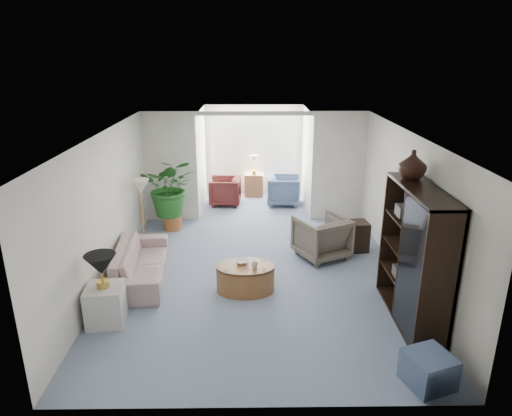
{
  "coord_description": "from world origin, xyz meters",
  "views": [
    {
      "loc": [
        -0.1,
        -7.07,
        3.73
      ],
      "look_at": [
        0.0,
        0.6,
        1.1
      ],
      "focal_mm": 32.16,
      "sensor_mm": 36.0,
      "label": 1
    }
  ],
  "objects_px": {
    "plant_pot": "(173,222)",
    "sunroom_chair_blue": "(284,190)",
    "coffee_table": "(245,278)",
    "floor_lamp": "(140,187)",
    "cabinet_urn": "(413,164)",
    "entertainment_cabinet": "(415,256)",
    "sofa": "(141,263)",
    "side_table_dark": "(355,236)",
    "framed_picture": "(411,186)",
    "coffee_bowl": "(242,262)",
    "coffee_cup": "(255,266)",
    "end_table": "(106,305)",
    "ottoman": "(429,370)",
    "wingback_chair": "(322,237)",
    "table_lamp": "(101,265)",
    "sunroom_chair_maroon": "(225,191)",
    "sunroom_table": "(254,185)"
  },
  "relations": [
    {
      "from": "framed_picture",
      "to": "coffee_bowl",
      "type": "relative_size",
      "value": 2.33
    },
    {
      "from": "cabinet_urn",
      "to": "entertainment_cabinet",
      "type": "bearing_deg",
      "value": -90.0
    },
    {
      "from": "sunroom_chair_blue",
      "to": "sunroom_table",
      "type": "bearing_deg",
      "value": 48.38
    },
    {
      "from": "plant_pot",
      "to": "sunroom_chair_blue",
      "type": "distance_m",
      "value": 3.09
    },
    {
      "from": "floor_lamp",
      "to": "table_lamp",
      "type": "bearing_deg",
      "value": -89.07
    },
    {
      "from": "cabinet_urn",
      "to": "sofa",
      "type": "bearing_deg",
      "value": 169.66
    },
    {
      "from": "sunroom_chair_blue",
      "to": "coffee_table",
      "type": "bearing_deg",
      "value": 171.62
    },
    {
      "from": "end_table",
      "to": "side_table_dark",
      "type": "relative_size",
      "value": 0.96
    },
    {
      "from": "floor_lamp",
      "to": "sunroom_chair_maroon",
      "type": "bearing_deg",
      "value": 60.77
    },
    {
      "from": "coffee_table",
      "to": "entertainment_cabinet",
      "type": "xyz_separation_m",
      "value": [
        2.42,
        -0.81,
        0.77
      ]
    },
    {
      "from": "framed_picture",
      "to": "table_lamp",
      "type": "xyz_separation_m",
      "value": [
        -4.65,
        -1.18,
        -0.78
      ]
    },
    {
      "from": "end_table",
      "to": "sunroom_chair_maroon",
      "type": "relative_size",
      "value": 0.74
    },
    {
      "from": "sunroom_chair_blue",
      "to": "sunroom_chair_maroon",
      "type": "relative_size",
      "value": 1.05
    },
    {
      "from": "wingback_chair",
      "to": "plant_pot",
      "type": "height_order",
      "value": "wingback_chair"
    },
    {
      "from": "coffee_cup",
      "to": "cabinet_urn",
      "type": "relative_size",
      "value": 0.26
    },
    {
      "from": "coffee_table",
      "to": "plant_pot",
      "type": "xyz_separation_m",
      "value": [
        -1.63,
        2.79,
        -0.07
      ]
    },
    {
      "from": "side_table_dark",
      "to": "framed_picture",
      "type": "bearing_deg",
      "value": -68.62
    },
    {
      "from": "end_table",
      "to": "plant_pot",
      "type": "relative_size",
      "value": 1.42
    },
    {
      "from": "coffee_cup",
      "to": "entertainment_cabinet",
      "type": "xyz_separation_m",
      "value": [
        2.27,
        -0.71,
        0.49
      ]
    },
    {
      "from": "table_lamp",
      "to": "cabinet_urn",
      "type": "relative_size",
      "value": 1.05
    },
    {
      "from": "floor_lamp",
      "to": "coffee_cup",
      "type": "xyz_separation_m",
      "value": [
        2.2,
        -1.95,
        -0.75
      ]
    },
    {
      "from": "plant_pot",
      "to": "framed_picture",
      "type": "bearing_deg",
      "value": -30.41
    },
    {
      "from": "coffee_table",
      "to": "plant_pot",
      "type": "relative_size",
      "value": 2.37
    },
    {
      "from": "entertainment_cabinet",
      "to": "sofa",
      "type": "bearing_deg",
      "value": 163.25
    },
    {
      "from": "sofa",
      "to": "side_table_dark",
      "type": "xyz_separation_m",
      "value": [
        3.93,
        1.14,
        -0.0
      ]
    },
    {
      "from": "entertainment_cabinet",
      "to": "framed_picture",
      "type": "bearing_deg",
      "value": 78.14
    },
    {
      "from": "wingback_chair",
      "to": "sunroom_chair_maroon",
      "type": "height_order",
      "value": "wingback_chair"
    },
    {
      "from": "floor_lamp",
      "to": "coffee_cup",
      "type": "distance_m",
      "value": 3.03
    },
    {
      "from": "plant_pot",
      "to": "sunroom_table",
      "type": "height_order",
      "value": "sunroom_table"
    },
    {
      "from": "sofa",
      "to": "entertainment_cabinet",
      "type": "height_order",
      "value": "entertainment_cabinet"
    },
    {
      "from": "coffee_table",
      "to": "cabinet_urn",
      "type": "xyz_separation_m",
      "value": [
        2.42,
        -0.31,
        1.97
      ]
    },
    {
      "from": "end_table",
      "to": "sunroom_table",
      "type": "xyz_separation_m",
      "value": [
        2.19,
        6.15,
        0.02
      ]
    },
    {
      "from": "framed_picture",
      "to": "ottoman",
      "type": "relative_size",
      "value": 1.0
    },
    {
      "from": "framed_picture",
      "to": "coffee_cup",
      "type": "height_order",
      "value": "framed_picture"
    },
    {
      "from": "plant_pot",
      "to": "sunroom_chair_blue",
      "type": "height_order",
      "value": "sunroom_chair_blue"
    },
    {
      "from": "sofa",
      "to": "coffee_table",
      "type": "relative_size",
      "value": 2.14
    },
    {
      "from": "coffee_bowl",
      "to": "end_table",
      "type": "bearing_deg",
      "value": -153.04
    },
    {
      "from": "sofa",
      "to": "coffee_bowl",
      "type": "xyz_separation_m",
      "value": [
        1.75,
        -0.36,
        0.18
      ]
    },
    {
      "from": "sunroom_chair_maroon",
      "to": "plant_pot",
      "type": "bearing_deg",
      "value": -28.57
    },
    {
      "from": "sunroom_chair_blue",
      "to": "end_table",
      "type": "bearing_deg",
      "value": 154.81
    },
    {
      "from": "table_lamp",
      "to": "sunroom_chair_maroon",
      "type": "bearing_deg",
      "value": 75.07
    },
    {
      "from": "side_table_dark",
      "to": "sunroom_chair_maroon",
      "type": "distance_m",
      "value": 3.96
    },
    {
      "from": "table_lamp",
      "to": "sunroom_chair_blue",
      "type": "bearing_deg",
      "value": 61.44
    },
    {
      "from": "sunroom_chair_maroon",
      "to": "sofa",
      "type": "bearing_deg",
      "value": -13.64
    },
    {
      "from": "coffee_cup",
      "to": "plant_pot",
      "type": "relative_size",
      "value": 0.27
    },
    {
      "from": "floor_lamp",
      "to": "coffee_table",
      "type": "distance_m",
      "value": 2.95
    },
    {
      "from": "floor_lamp",
      "to": "wingback_chair",
      "type": "xyz_separation_m",
      "value": [
        3.48,
        -0.55,
        -0.85
      ]
    },
    {
      "from": "coffee_bowl",
      "to": "plant_pot",
      "type": "height_order",
      "value": "coffee_bowl"
    },
    {
      "from": "end_table",
      "to": "side_table_dark",
      "type": "bearing_deg",
      "value": 31.09
    },
    {
      "from": "coffee_table",
      "to": "end_table",
      "type": "bearing_deg",
      "value": -155.96
    }
  ]
}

